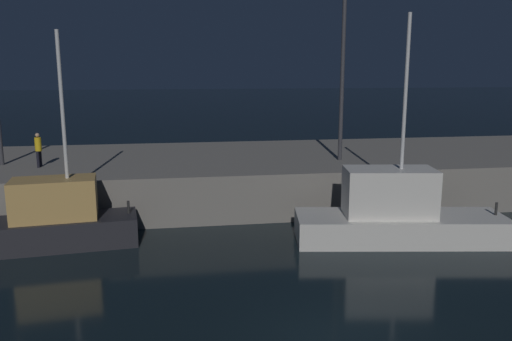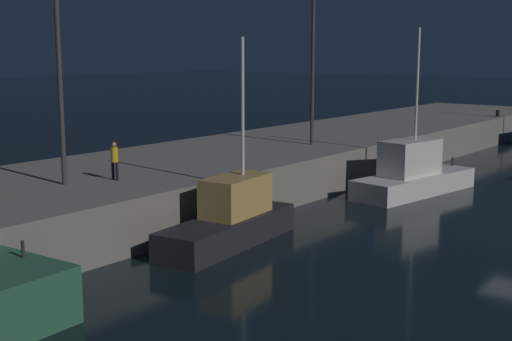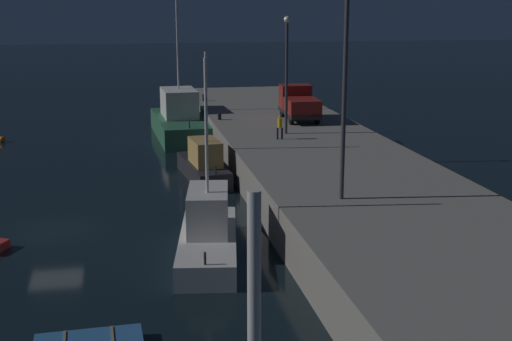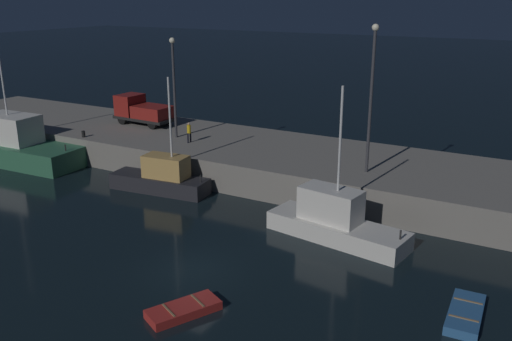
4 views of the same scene
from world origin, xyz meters
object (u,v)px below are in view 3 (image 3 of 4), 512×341
fishing_trawler_red (208,232)px  fishing_boat_white (204,164)px  mooring_buoy_near (2,139)px  fishing_boat_blue (180,120)px  lamp_post_east (345,81)px  lamp_post_west (287,66)px  utility_truck (299,104)px  bollard_west (219,116)px  bollard_central (204,97)px  dockworker (280,125)px

fishing_trawler_red → fishing_boat_white: 13.36m
fishing_trawler_red → mooring_buoy_near: 31.09m
fishing_boat_blue → mooring_buoy_near: (-0.31, -14.10, -1.12)m
fishing_boat_blue → lamp_post_east: bearing=10.3°
lamp_post_west → utility_truck: (-5.37, 2.25, -3.34)m
fishing_boat_white → bollard_west: (-9.68, 2.33, 1.42)m
lamp_post_east → fishing_boat_blue: bearing=-169.7°
fishing_trawler_red → bollard_central: fishing_trawler_red is taller
lamp_post_west → utility_truck: bearing=157.3°
fishing_boat_blue → lamp_post_west: bearing=28.7°
fishing_boat_blue → bollard_central: (-5.65, 2.62, 1.09)m
lamp_post_east → bollard_west: size_ratio=18.01×
fishing_trawler_red → mooring_buoy_near: size_ratio=17.31×
dockworker → bollard_west: dockworker is taller
lamp_post_east → fishing_trawler_red: bearing=-87.0°
utility_truck → lamp_post_west: bearing=-22.7°
fishing_boat_blue → mooring_buoy_near: bearing=-91.2°
fishing_boat_white → fishing_trawler_red: bearing=-5.8°
utility_truck → fishing_boat_white: bearing=-43.8°
dockworker → bollard_west: (-8.37, -2.79, -0.64)m
bollard_west → fishing_boat_white: bearing=-13.5°
mooring_buoy_near → bollard_central: bollard_central is taller
mooring_buoy_near → bollard_central: (-5.34, 16.72, 2.21)m
bollard_west → bollard_central: 10.60m
fishing_trawler_red → utility_truck: (-21.88, 9.60, 2.33)m
fishing_boat_blue → utility_truck: (6.04, 8.49, 2.01)m
bollard_west → bollard_central: (-10.60, 0.03, 0.05)m
lamp_post_east → bollard_central: (-33.25, -2.41, -5.02)m
fishing_trawler_red → bollard_west: (-22.98, 3.69, 1.37)m
utility_truck → dockworker: 7.92m
fishing_boat_blue → dockworker: fishing_boat_blue is taller
mooring_buoy_near → lamp_post_east: size_ratio=0.05×
fishing_trawler_red → utility_truck: size_ratio=1.55×
fishing_trawler_red → lamp_post_east: size_ratio=0.93×
fishing_boat_white → bollard_central: bearing=173.4°
mooring_buoy_near → bollard_west: (5.25, 16.69, 2.16)m
fishing_boat_blue → bollard_west: size_ratio=23.47×
fishing_boat_blue → lamp_post_west: 14.06m
utility_truck → bollard_central: (-11.69, -5.87, -0.92)m
fishing_boat_white → dockworker: 5.68m
utility_truck → bollard_central: utility_truck is taller
mooring_buoy_near → bollard_west: bearing=72.5°
utility_truck → bollard_west: size_ratio=10.77×
utility_truck → bollard_west: bearing=-100.5°
fishing_boat_blue → bollard_west: fishing_boat_blue is taller
lamp_post_west → lamp_post_east: (16.18, -1.21, 0.76)m
utility_truck → bollard_west: utility_truck is taller
lamp_post_east → dockworker: bearing=178.6°
lamp_post_west → fishing_boat_white: bearing=-61.8°
fishing_boat_blue → bollard_west: (4.94, 2.59, 1.04)m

